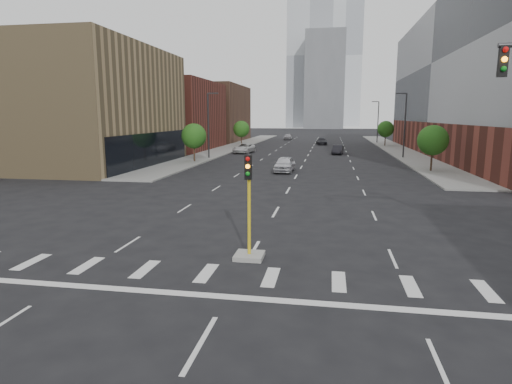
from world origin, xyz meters
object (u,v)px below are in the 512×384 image
(car_mid_right, at_px, (338,150))
(car_distant, at_px, (288,137))
(car_deep_right, at_px, (321,141))
(median_traffic_signal, at_px, (249,236))
(car_far_left, at_px, (244,148))
(car_near_left, at_px, (285,164))

(car_mid_right, height_order, car_distant, car_distant)
(car_deep_right, bearing_deg, median_traffic_signal, -97.12)
(car_mid_right, bearing_deg, car_distant, 112.20)
(car_mid_right, height_order, car_far_left, car_far_left)
(car_near_left, relative_size, car_far_left, 0.86)
(car_far_left, xyz_separation_m, car_distant, (3.39, 39.82, -0.00))
(car_mid_right, relative_size, car_far_left, 0.77)
(car_deep_right, bearing_deg, car_mid_right, -88.28)
(car_near_left, xyz_separation_m, car_deep_right, (3.00, 44.89, -0.12))
(median_traffic_signal, distance_m, car_distant, 91.28)
(median_traffic_signal, bearing_deg, car_far_left, 101.59)
(car_near_left, bearing_deg, car_distant, 97.74)
(car_far_left, height_order, car_distant, car_far_left)
(car_near_left, xyz_separation_m, car_mid_right, (5.99, 22.70, -0.11))
(car_mid_right, distance_m, car_far_left, 14.99)
(car_near_left, height_order, car_deep_right, car_near_left)
(median_traffic_signal, xyz_separation_m, car_near_left, (-1.50, 28.54, -0.15))
(car_far_left, bearing_deg, car_near_left, -62.49)
(car_deep_right, bearing_deg, car_distant, 110.16)
(car_deep_right, distance_m, car_distant, 19.56)
(car_deep_right, height_order, car_distant, car_distant)
(car_near_left, bearing_deg, median_traffic_signal, -84.39)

